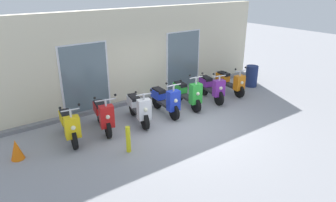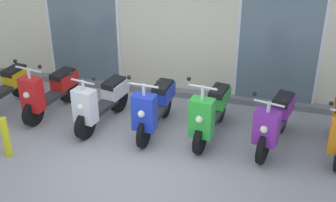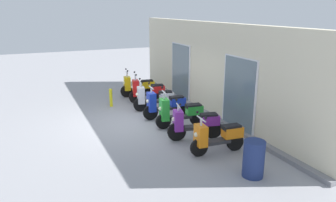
% 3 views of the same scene
% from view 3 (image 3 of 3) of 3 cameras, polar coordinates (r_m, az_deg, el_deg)
% --- Properties ---
extents(ground_plane, '(40.00, 40.00, 0.00)m').
position_cam_3_polar(ground_plane, '(10.80, -5.79, -3.81)').
color(ground_plane, '#939399').
extents(storefront_facade, '(11.14, 0.50, 3.22)m').
position_cam_3_polar(storefront_facade, '(11.54, 7.38, 5.46)').
color(storefront_facade, beige).
rests_on(storefront_facade, ground_plane).
extents(scooter_yellow, '(0.58, 1.56, 1.21)m').
position_cam_3_polar(scooter_yellow, '(13.86, -5.32, 2.68)').
color(scooter_yellow, black).
rests_on(scooter_yellow, ground_plane).
extents(scooter_red, '(0.70, 1.53, 1.24)m').
position_cam_3_polar(scooter_red, '(12.94, -3.75, 1.83)').
color(scooter_red, black).
rests_on(scooter_red, ground_plane).
extents(scooter_white, '(0.65, 1.58, 1.20)m').
position_cam_3_polar(scooter_white, '(11.91, -2.49, 0.50)').
color(scooter_white, black).
rests_on(scooter_white, ground_plane).
extents(scooter_blue, '(0.58, 1.60, 1.26)m').
position_cam_3_polar(scooter_blue, '(11.00, -0.61, -0.57)').
color(scooter_blue, black).
rests_on(scooter_blue, ground_plane).
extents(scooter_green, '(0.59, 1.62, 1.32)m').
position_cam_3_polar(scooter_green, '(10.19, 1.99, -2.06)').
color(scooter_green, black).
rests_on(scooter_green, ground_plane).
extents(scooter_purple, '(0.71, 1.59, 1.18)m').
position_cam_3_polar(scooter_purple, '(9.26, 4.72, -3.96)').
color(scooter_purple, black).
rests_on(scooter_purple, ground_plane).
extents(scooter_orange, '(0.56, 1.53, 1.14)m').
position_cam_3_polar(scooter_orange, '(8.47, 8.74, -6.21)').
color(scooter_orange, black).
rests_on(scooter_orange, ground_plane).
extents(curb_bollard, '(0.12, 0.12, 0.70)m').
position_cam_3_polar(curb_bollard, '(12.58, -10.09, 0.58)').
color(curb_bollard, yellow).
rests_on(curb_bollard, ground_plane).
extents(trash_bin, '(0.48, 0.48, 0.85)m').
position_cam_3_polar(trash_bin, '(7.55, 14.93, -9.87)').
color(trash_bin, navy).
rests_on(trash_bin, ground_plane).
extents(traffic_cone, '(0.32, 0.32, 0.52)m').
position_cam_3_polar(traffic_cone, '(15.14, -7.53, 2.97)').
color(traffic_cone, orange).
rests_on(traffic_cone, ground_plane).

